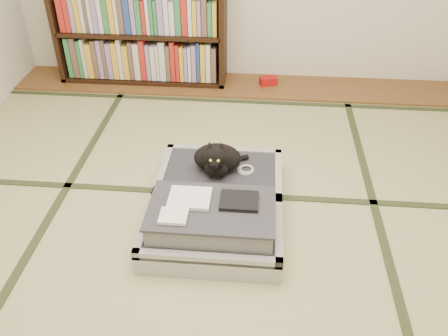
{
  "coord_description": "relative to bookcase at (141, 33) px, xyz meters",
  "views": [
    {
      "loc": [
        0.26,
        -1.99,
        1.93
      ],
      "look_at": [
        0.05,
        0.35,
        0.25
      ],
      "focal_mm": 38.0,
      "sensor_mm": 36.0,
      "label": 1
    }
  ],
  "objects": [
    {
      "name": "floor",
      "position": [
        0.85,
        -2.07,
        -0.45
      ],
      "size": [
        4.5,
        4.5,
        0.0
      ],
      "primitive_type": "plane",
      "color": "tan",
      "rests_on": "ground"
    },
    {
      "name": "wood_strip",
      "position": [
        0.85,
        -0.07,
        -0.44
      ],
      "size": [
        4.0,
        0.5,
        0.02
      ],
      "primitive_type": "cube",
      "color": "brown",
      "rests_on": "ground"
    },
    {
      "name": "red_item",
      "position": [
        1.16,
        -0.04,
        -0.4
      ],
      "size": [
        0.17,
        0.13,
        0.07
      ],
      "primitive_type": "cube",
      "rotation": [
        0.0,
        0.0,
        0.34
      ],
      "color": "#AC0D0D",
      "rests_on": "wood_strip"
    },
    {
      "name": "tatami_borders",
      "position": [
        0.85,
        -1.57,
        -0.45
      ],
      "size": [
        4.0,
        4.5,
        0.01
      ],
      "color": "#2D381E",
      "rests_on": "ground"
    },
    {
      "name": "bookcase",
      "position": [
        0.0,
        0.0,
        0.0
      ],
      "size": [
        1.52,
        0.35,
        0.97
      ],
      "color": "black",
      "rests_on": "wood_strip"
    },
    {
      "name": "suitcase",
      "position": [
        0.87,
        -1.92,
        -0.34
      ],
      "size": [
        0.78,
        1.04,
        0.31
      ],
      "color": "#A7A7AB",
      "rests_on": "floor"
    },
    {
      "name": "cat",
      "position": [
        0.85,
        -1.63,
        -0.2
      ],
      "size": [
        0.35,
        0.35,
        0.28
      ],
      "color": "black",
      "rests_on": "suitcase"
    },
    {
      "name": "cable_coil",
      "position": [
        1.03,
        -1.6,
        -0.29
      ],
      "size": [
        0.11,
        0.11,
        0.03
      ],
      "color": "white",
      "rests_on": "suitcase"
    }
  ]
}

